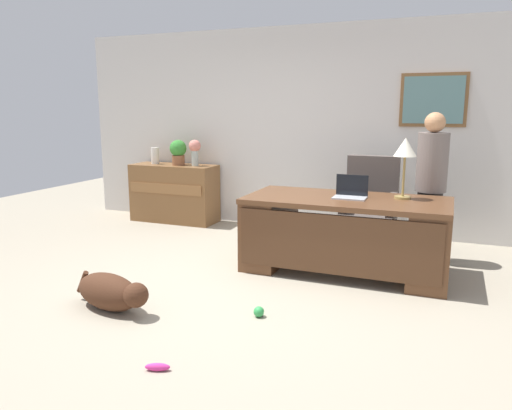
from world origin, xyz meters
name	(u,v)px	position (x,y,z in m)	size (l,w,h in m)	color
ground_plane	(236,291)	(0.00, 0.00, 0.00)	(12.00, 12.00, 0.00)	#9E937F
back_wall	(316,130)	(0.01, 2.60, 1.35)	(7.00, 0.16, 2.70)	silver
desk	(345,232)	(0.79, 0.90, 0.42)	(1.99, 0.95, 0.76)	brown
credenza	(174,193)	(-2.00, 2.25, 0.42)	(1.25, 0.50, 0.83)	brown
armchair	(369,209)	(0.88, 1.83, 0.49)	(0.60, 0.59, 1.09)	#564C47
person_standing	(431,186)	(1.55, 1.62, 0.82)	(0.32, 0.32, 1.60)	#262323
dog_lying	(111,292)	(-0.78, -0.77, 0.15)	(0.82, 0.42, 0.30)	#472819
laptop	(351,192)	(0.83, 0.96, 0.81)	(0.32, 0.22, 0.22)	#B2B5BA
desk_lamp	(405,151)	(1.31, 1.10, 1.23)	(0.22, 0.22, 0.60)	#9E8447
vase_with_flowers	(195,150)	(-1.64, 2.25, 1.06)	(0.17, 0.17, 0.37)	#ACB9B3
vase_empty	(155,156)	(-2.30, 2.25, 0.95)	(0.12, 0.12, 0.24)	silver
potted_plant	(178,151)	(-1.91, 2.25, 1.03)	(0.24, 0.24, 0.36)	brown
dog_toy_ball	(259,312)	(0.40, -0.45, 0.04)	(0.09, 0.09, 0.09)	green
dog_toy_bone	(158,367)	(0.10, -1.45, 0.03)	(0.16, 0.05, 0.05)	#D8338C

